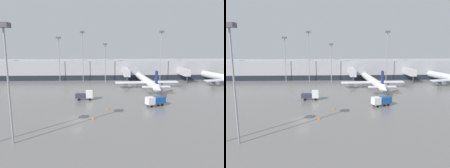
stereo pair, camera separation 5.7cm
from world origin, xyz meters
The scene contains 14 objects.
ground_plane centered at (0.00, 0.00, 0.00)m, with size 320.00×320.00×0.00m, color slate.
terminal_building centered at (0.20, 61.89, 4.50)m, with size 160.00×27.51×9.00m.
parked_jet_0 centered at (23.09, 36.14, 2.62)m, with size 24.91×37.32×8.23m.
service_truck_0 centered at (0.37, 17.60, 1.56)m, with size 5.29×1.92×2.97m.
service_truck_1 centered at (20.42, 10.20, 1.60)m, with size 5.94×3.93×2.65m.
traffic_cone_0 centered at (7.01, 7.30, 0.28)m, with size 0.52×0.52×0.55m.
traffic_cone_1 centered at (25.82, 23.48, 0.40)m, with size 0.36×0.36×0.79m.
traffic_cone_2 centered at (3.69, -0.06, 0.33)m, with size 0.48×0.48×0.66m.
traffic_cone_4 centered at (30.33, 26.45, 0.28)m, with size 0.41×0.41×0.57m.
apron_light_mast_0 centered at (31.87, 49.39, 17.38)m, with size 1.80×1.80×22.67m.
apron_light_mast_1 centered at (6.96, 49.81, 13.71)m, with size 1.80×1.80×17.24m.
apron_light_mast_2 centered at (-3.14, 51.17, 17.31)m, with size 1.80×1.80×22.56m.
apron_light_mast_3 centered at (-9.71, -11.74, 15.86)m, with size 1.80×1.80×20.39m.
apron_light_mast_7 centered at (-13.86, 51.99, 15.66)m, with size 1.80×1.80×20.09m.
Camera 2 is at (6.07, -47.86, 17.09)m, focal length 35.00 mm.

